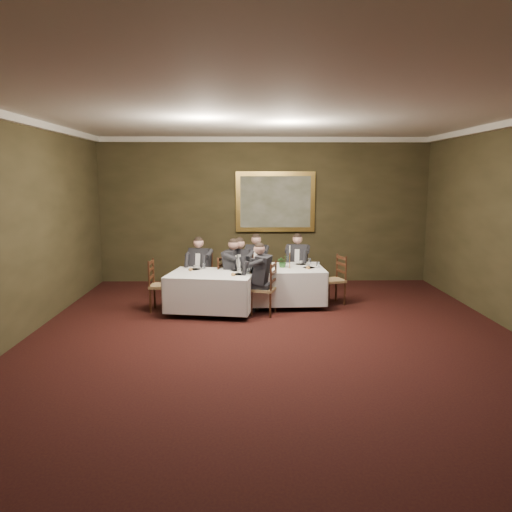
{
  "coord_description": "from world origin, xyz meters",
  "views": [
    {
      "loc": [
        -0.45,
        -7.17,
        2.55
      ],
      "look_at": [
        -0.27,
        1.7,
        1.15
      ],
      "focal_mm": 35.0,
      "sensor_mm": 36.0,
      "label": 1
    }
  ],
  "objects_px": {
    "candlestick": "(290,260)",
    "diner_sec_endright": "(263,288)",
    "chair_sec_backright": "(241,289)",
    "chair_main_backright": "(297,282)",
    "chair_main_endleft": "(229,292)",
    "chair_sec_endright": "(264,300)",
    "diner_main_backleft": "(257,272)",
    "diner_sec_backleft": "(201,277)",
    "diner_main_backright": "(297,272)",
    "diner_main_endleft": "(230,280)",
    "painting": "(275,202)",
    "table_main": "(282,283)",
    "diner_sec_backright": "(241,278)",
    "chair_main_backleft": "(257,282)",
    "centerpiece": "(283,261)",
    "chair_main_endright": "(333,290)",
    "chair_sec_backleft": "(201,288)",
    "chair_sec_endleft": "(161,296)",
    "table_second": "(212,289)"
  },
  "relations": [
    {
      "from": "chair_main_endleft",
      "to": "chair_sec_endright",
      "type": "distance_m",
      "value": 0.96
    },
    {
      "from": "table_main",
      "to": "chair_sec_endleft",
      "type": "relative_size",
      "value": 1.72
    },
    {
      "from": "chair_sec_backleft",
      "to": "chair_sec_backright",
      "type": "height_order",
      "value": "same"
    },
    {
      "from": "diner_main_endleft",
      "to": "chair_sec_backright",
      "type": "height_order",
      "value": "diner_main_endleft"
    },
    {
      "from": "diner_sec_backleft",
      "to": "chair_sec_backright",
      "type": "relative_size",
      "value": 1.35
    },
    {
      "from": "candlestick",
      "to": "table_main",
      "type": "bearing_deg",
      "value": 157.13
    },
    {
      "from": "chair_main_backright",
      "to": "chair_sec_backright",
      "type": "relative_size",
      "value": 1.0
    },
    {
      "from": "chair_main_backright",
      "to": "candlestick",
      "type": "xyz_separation_m",
      "value": [
        -0.26,
        -0.94,
        0.65
      ]
    },
    {
      "from": "diner_main_backright",
      "to": "chair_main_backleft",
      "type": "bearing_deg",
      "value": 13.02
    },
    {
      "from": "diner_main_endleft",
      "to": "centerpiece",
      "type": "height_order",
      "value": "diner_main_endleft"
    },
    {
      "from": "chair_main_endleft",
      "to": "chair_sec_endright",
      "type": "xyz_separation_m",
      "value": [
        0.67,
        -0.68,
        0.0
      ]
    },
    {
      "from": "diner_main_backright",
      "to": "candlestick",
      "type": "xyz_separation_m",
      "value": [
        -0.26,
        -0.93,
        0.42
      ]
    },
    {
      "from": "table_main",
      "to": "diner_main_backright",
      "type": "xyz_separation_m",
      "value": [
        0.41,
        0.86,
        0.06
      ]
    },
    {
      "from": "diner_sec_endright",
      "to": "chair_main_endleft",
      "type": "bearing_deg",
      "value": 61.15
    },
    {
      "from": "candlestick",
      "to": "diner_sec_endright",
      "type": "bearing_deg",
      "value": -129.47
    },
    {
      "from": "table_main",
      "to": "chair_sec_endright",
      "type": "xyz_separation_m",
      "value": [
        -0.38,
        -0.73,
        -0.17
      ]
    },
    {
      "from": "chair_main_backright",
      "to": "diner_main_backright",
      "type": "height_order",
      "value": "diner_main_backright"
    },
    {
      "from": "diner_main_backright",
      "to": "chair_sec_backleft",
      "type": "relative_size",
      "value": 1.35
    },
    {
      "from": "table_main",
      "to": "diner_main_backleft",
      "type": "bearing_deg",
      "value": 120.47
    },
    {
      "from": "chair_sec_endright",
      "to": "chair_sec_endleft",
      "type": "bearing_deg",
      "value": 97.55
    },
    {
      "from": "chair_main_backleft",
      "to": "centerpiece",
      "type": "relative_size",
      "value": 3.84
    },
    {
      "from": "diner_main_backright",
      "to": "centerpiece",
      "type": "height_order",
      "value": "diner_main_backright"
    },
    {
      "from": "chair_main_endleft",
      "to": "diner_sec_endright",
      "type": "bearing_deg",
      "value": 55.5
    },
    {
      "from": "diner_main_backleft",
      "to": "diner_sec_backright",
      "type": "distance_m",
      "value": 0.74
    },
    {
      "from": "diner_sec_backright",
      "to": "painting",
      "type": "height_order",
      "value": "painting"
    },
    {
      "from": "table_second",
      "to": "chair_sec_endleft",
      "type": "xyz_separation_m",
      "value": [
        -0.99,
        0.16,
        -0.17
      ]
    },
    {
      "from": "diner_main_endleft",
      "to": "candlestick",
      "type": "bearing_deg",
      "value": 100.5
    },
    {
      "from": "chair_main_backright",
      "to": "chair_main_endleft",
      "type": "distance_m",
      "value": 1.73
    },
    {
      "from": "chair_main_backright",
      "to": "diner_main_endleft",
      "type": "xyz_separation_m",
      "value": [
        -1.45,
        -0.92,
        0.23
      ]
    },
    {
      "from": "chair_main_endright",
      "to": "centerpiece",
      "type": "height_order",
      "value": "centerpiece"
    },
    {
      "from": "table_second",
      "to": "centerpiece",
      "type": "xyz_separation_m",
      "value": [
        1.39,
        0.58,
        0.45
      ]
    },
    {
      "from": "chair_main_endright",
      "to": "chair_sec_backleft",
      "type": "bearing_deg",
      "value": 67.15
    },
    {
      "from": "chair_main_backright",
      "to": "diner_sec_backleft",
      "type": "xyz_separation_m",
      "value": [
        -2.07,
        -0.57,
        0.23
      ]
    },
    {
      "from": "diner_main_backright",
      "to": "diner_main_endleft",
      "type": "distance_m",
      "value": 1.71
    },
    {
      "from": "centerpiece",
      "to": "diner_main_endleft",
      "type": "bearing_deg",
      "value": -176.4
    },
    {
      "from": "table_main",
      "to": "diner_main_endleft",
      "type": "bearing_deg",
      "value": -177.43
    },
    {
      "from": "diner_main_backleft",
      "to": "diner_sec_backleft",
      "type": "distance_m",
      "value": 1.29
    },
    {
      "from": "chair_main_backleft",
      "to": "chair_sec_backright",
      "type": "distance_m",
      "value": 0.74
    },
    {
      "from": "chair_main_backleft",
      "to": "candlestick",
      "type": "distance_m",
      "value": 1.28
    },
    {
      "from": "candlestick",
      "to": "diner_sec_backright",
      "type": "bearing_deg",
      "value": 166.98
    },
    {
      "from": "diner_sec_backleft",
      "to": "diner_main_backright",
      "type": "bearing_deg",
      "value": -149.18
    },
    {
      "from": "chair_sec_endright",
      "to": "candlestick",
      "type": "height_order",
      "value": "candlestick"
    },
    {
      "from": "chair_sec_backright",
      "to": "candlestick",
      "type": "bearing_deg",
      "value": -172.2
    },
    {
      "from": "chair_main_backright",
      "to": "diner_sec_endright",
      "type": "distance_m",
      "value": 1.8
    },
    {
      "from": "table_main",
      "to": "diner_sec_endright",
      "type": "height_order",
      "value": "diner_sec_endright"
    },
    {
      "from": "chair_sec_backright",
      "to": "chair_sec_endleft",
      "type": "xyz_separation_m",
      "value": [
        -1.55,
        -0.57,
        0.0
      ]
    },
    {
      "from": "diner_sec_endright",
      "to": "candlestick",
      "type": "height_order",
      "value": "diner_sec_endright"
    },
    {
      "from": "diner_sec_endright",
      "to": "chair_sec_endleft",
      "type": "height_order",
      "value": "diner_sec_endright"
    },
    {
      "from": "diner_sec_endright",
      "to": "painting",
      "type": "bearing_deg",
      "value": 9.59
    },
    {
      "from": "chair_sec_endright",
      "to": "centerpiece",
      "type": "xyz_separation_m",
      "value": [
        0.4,
        0.75,
        0.61
      ]
    }
  ]
}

